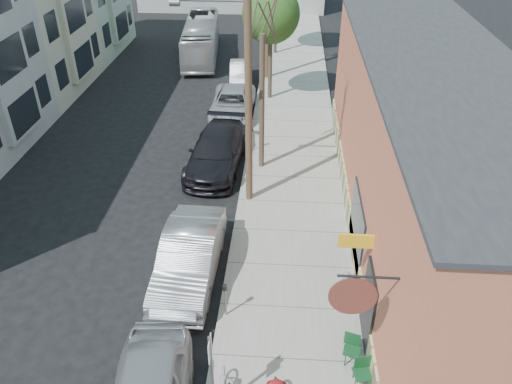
# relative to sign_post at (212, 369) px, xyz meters

# --- Properties ---
(ground) EXTENTS (120.00, 120.00, 0.00)m
(ground) POSITION_rel_sign_post_xyz_m (-2.35, 3.76, -1.83)
(ground) COLOR black
(sidewalk) EXTENTS (4.50, 58.00, 0.15)m
(sidewalk) POSITION_rel_sign_post_xyz_m (1.90, 14.76, -1.76)
(sidewalk) COLOR gray
(sidewalk) RESTS_ON ground
(cafe_building) EXTENTS (6.60, 20.20, 6.61)m
(cafe_building) POSITION_rel_sign_post_xyz_m (6.64, 8.75, 1.47)
(cafe_building) COLOR #B55C43
(cafe_building) RESTS_ON ground
(sign_post) EXTENTS (0.07, 0.45, 2.80)m
(sign_post) POSITION_rel_sign_post_xyz_m (0.00, 0.00, 0.00)
(sign_post) COLOR slate
(sign_post) RESTS_ON sidewalk
(parking_meter_near) EXTENTS (0.14, 0.14, 1.24)m
(parking_meter_near) POSITION_rel_sign_post_xyz_m (-0.10, 3.31, -0.85)
(parking_meter_near) COLOR slate
(parking_meter_near) RESTS_ON sidewalk
(parking_meter_far) EXTENTS (0.14, 0.14, 1.24)m
(parking_meter_far) POSITION_rel_sign_post_xyz_m (-0.10, 14.15, -0.85)
(parking_meter_far) COLOR slate
(parking_meter_far) RESTS_ON sidewalk
(utility_pole_near) EXTENTS (3.57, 0.28, 10.00)m
(utility_pole_near) POSITION_rel_sign_post_xyz_m (0.04, 9.93, 3.58)
(utility_pole_near) COLOR #503A28
(utility_pole_near) RESTS_ON sidewalk
(tree_bare) EXTENTS (0.24, 0.24, 6.14)m
(tree_bare) POSITION_rel_sign_post_xyz_m (0.45, 12.69, 1.39)
(tree_bare) COLOR #44392C
(tree_bare) RESTS_ON sidewalk
(tree_leafy_mid) EXTENTS (3.24, 3.24, 6.53)m
(tree_leafy_mid) POSITION_rel_sign_post_xyz_m (0.45, 21.03, 3.20)
(tree_leafy_mid) COLOR #44392C
(tree_leafy_mid) RESTS_ON sidewalk
(patio_chair_a) EXTENTS (0.60, 0.60, 0.88)m
(patio_chair_a) POSITION_rel_sign_post_xyz_m (3.85, 1.06, -1.24)
(patio_chair_a) COLOR #113E1F
(patio_chair_a) RESTS_ON sidewalk
(patio_chair_b) EXTENTS (0.62, 0.62, 0.88)m
(patio_chair_b) POSITION_rel_sign_post_xyz_m (3.65, 1.82, -1.24)
(patio_chair_b) COLOR #113E1F
(patio_chair_b) RESTS_ON sidewalk
(patron_grey) EXTENTS (0.36, 0.55, 1.52)m
(patron_grey) POSITION_rel_sign_post_xyz_m (3.52, 3.78, -0.92)
(patron_grey) COLOR gray
(patron_grey) RESTS_ON sidewalk
(car_1) EXTENTS (1.90, 5.26, 1.72)m
(car_1) POSITION_rel_sign_post_xyz_m (-1.55, 5.11, -0.97)
(car_1) COLOR #9FA1A6
(car_1) RESTS_ON ground
(car_2) EXTENTS (2.65, 5.82, 1.65)m
(car_2) POSITION_rel_sign_post_xyz_m (-1.65, 12.68, -1.01)
(car_2) COLOR black
(car_2) RESTS_ON ground
(car_3) EXTENTS (2.41, 5.15, 1.43)m
(car_3) POSITION_rel_sign_post_xyz_m (-1.55, 18.59, -1.12)
(car_3) COLOR silver
(car_3) RESTS_ON ground
(car_4) EXTENTS (1.79, 4.19, 1.34)m
(car_4) POSITION_rel_sign_post_xyz_m (-1.55, 23.69, -1.16)
(car_4) COLOR #B4B5BC
(car_4) RESTS_ON ground
(bus) EXTENTS (3.21, 9.82, 2.69)m
(bus) POSITION_rel_sign_post_xyz_m (-4.98, 28.88, -0.49)
(bus) COLOR silver
(bus) RESTS_ON ground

